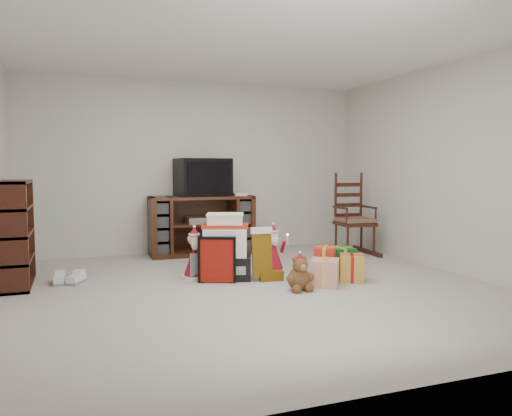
{
  "coord_description": "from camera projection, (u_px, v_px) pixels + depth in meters",
  "views": [
    {
      "loc": [
        -1.73,
        -4.77,
        1.26
      ],
      "look_at": [
        0.24,
        0.6,
        0.79
      ],
      "focal_mm": 35.0,
      "sensor_mm": 36.0,
      "label": 1
    }
  ],
  "objects": [
    {
      "name": "room",
      "position": [
        254.0,
        168.0,
        5.05
      ],
      "size": [
        5.01,
        5.01,
        2.51
      ],
      "color": "#AAA59C",
      "rests_on": "ground"
    },
    {
      "name": "tv_stand",
      "position": [
        202.0,
        225.0,
        7.18
      ],
      "size": [
        1.48,
        0.55,
        0.84
      ],
      "rotation": [
        0.0,
        0.0,
        -0.01
      ],
      "color": "#3F1F12",
      "rests_on": "floor"
    },
    {
      "name": "bookshelf",
      "position": [
        16.0,
        235.0,
        5.27
      ],
      "size": [
        0.3,
        0.91,
        1.12
      ],
      "color": "#39190F",
      "rests_on": "floor"
    },
    {
      "name": "rocking_chair",
      "position": [
        353.0,
        225.0,
        7.26
      ],
      "size": [
        0.54,
        0.84,
        1.22
      ],
      "rotation": [
        0.0,
        0.0,
        -0.07
      ],
      "color": "#39190F",
      "rests_on": "floor"
    },
    {
      "name": "gift_pile",
      "position": [
        225.0,
        251.0,
        5.63
      ],
      "size": [
        0.68,
        0.58,
        0.72
      ],
      "rotation": [
        0.0,
        0.0,
        -0.33
      ],
      "color": "black",
      "rests_on": "floor"
    },
    {
      "name": "red_suitcase",
      "position": [
        218.0,
        258.0,
        5.48
      ],
      "size": [
        0.44,
        0.33,
        0.59
      ],
      "rotation": [
        0.0,
        0.0,
        -0.38
      ],
      "color": "maroon",
      "rests_on": "floor"
    },
    {
      "name": "stocking",
      "position": [
        262.0,
        254.0,
        5.52
      ],
      "size": [
        0.29,
        0.16,
        0.6
      ],
      "primitive_type": null,
      "rotation": [
        0.0,
        0.0,
        -0.13
      ],
      "color": "#0D770D",
      "rests_on": "floor"
    },
    {
      "name": "teddy_bear",
      "position": [
        299.0,
        276.0,
        5.08
      ],
      "size": [
        0.23,
        0.21,
        0.35
      ],
      "color": "brown",
      "rests_on": "floor"
    },
    {
      "name": "santa_figurine",
      "position": [
        273.0,
        253.0,
        5.99
      ],
      "size": [
        0.28,
        0.27,
        0.58
      ],
      "color": "maroon",
      "rests_on": "floor"
    },
    {
      "name": "mrs_claus_figurine",
      "position": [
        195.0,
        258.0,
        5.63
      ],
      "size": [
        0.29,
        0.27,
        0.59
      ],
      "color": "maroon",
      "rests_on": "floor"
    },
    {
      "name": "sneaker_pair",
      "position": [
        68.0,
        279.0,
        5.39
      ],
      "size": [
        0.35,
        0.29,
        0.1
      ],
      "rotation": [
        0.0,
        0.0,
        -0.23
      ],
      "color": "white",
      "rests_on": "floor"
    },
    {
      "name": "gift_cluster",
      "position": [
        340.0,
        267.0,
        5.58
      ],
      "size": [
        0.61,
        0.94,
        0.28
      ],
      "color": "red",
      "rests_on": "floor"
    },
    {
      "name": "crt_television",
      "position": [
        203.0,
        177.0,
        7.16
      ],
      "size": [
        0.78,
        0.6,
        0.54
      ],
      "rotation": [
        0.0,
        0.0,
        0.1
      ],
      "color": "black",
      "rests_on": "tv_stand"
    }
  ]
}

